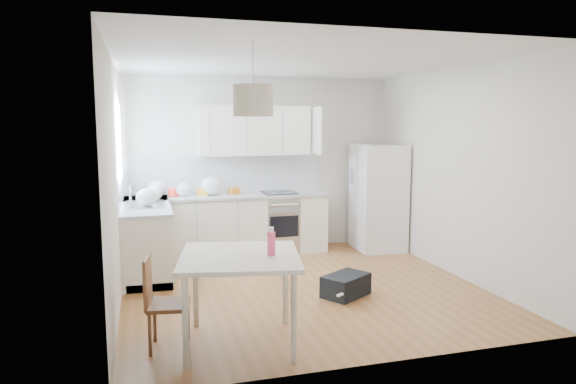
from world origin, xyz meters
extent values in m
plane|color=brown|center=(0.00, 0.00, 0.00)|extent=(4.20, 4.20, 0.00)
plane|color=white|center=(0.00, 0.00, 2.70)|extent=(4.20, 4.20, 0.00)
plane|color=beige|center=(0.00, 2.10, 1.35)|extent=(4.20, 0.00, 4.20)
plane|color=beige|center=(-2.10, 0.00, 1.35)|extent=(0.00, 4.20, 4.20)
plane|color=beige|center=(2.10, 0.00, 1.35)|extent=(0.00, 4.20, 4.20)
cube|color=#BFE0F9|center=(-2.09, 1.15, 1.75)|extent=(0.02, 1.00, 1.00)
cube|color=white|center=(-0.60, 1.80, 0.44)|extent=(3.00, 0.60, 0.88)
cube|color=white|center=(-1.80, 1.20, 0.44)|extent=(0.60, 1.80, 0.88)
cube|color=#AAACAF|center=(-0.60, 1.80, 0.90)|extent=(3.02, 0.64, 0.04)
cube|color=#AAACAF|center=(-1.80, 1.20, 0.90)|extent=(0.64, 1.82, 0.04)
cube|color=white|center=(-0.60, 2.09, 1.21)|extent=(3.00, 0.01, 0.58)
cube|color=white|center=(-2.09, 1.20, 1.21)|extent=(0.01, 1.80, 0.58)
cube|color=white|center=(-0.15, 1.94, 1.88)|extent=(1.70, 0.32, 0.75)
cube|color=beige|center=(-1.01, -1.40, 0.80)|extent=(1.22, 1.22, 0.04)
cylinder|color=white|center=(-1.52, -1.74, 0.39)|extent=(0.05, 0.05, 0.78)
cylinder|color=white|center=(-0.66, -1.91, 0.39)|extent=(0.05, 0.05, 0.78)
cylinder|color=white|center=(-1.36, -0.88, 0.39)|extent=(0.05, 0.05, 0.78)
cylinder|color=white|center=(-0.50, -1.05, 0.39)|extent=(0.05, 0.05, 0.78)
cylinder|color=#E23E67|center=(-0.74, -1.48, 0.95)|extent=(0.08, 0.08, 0.25)
cube|color=black|center=(0.40, -0.45, 0.12)|extent=(0.64, 0.59, 0.25)
cylinder|color=beige|center=(-0.85, -1.27, 2.18)|extent=(0.46, 0.46, 0.28)
ellipsoid|color=silver|center=(-1.63, 1.83, 1.04)|extent=(0.27, 0.23, 0.24)
ellipsoid|color=silver|center=(-1.24, 1.77, 1.02)|extent=(0.23, 0.20, 0.21)
ellipsoid|color=silver|center=(-0.83, 1.82, 1.06)|extent=(0.31, 0.27, 0.28)
ellipsoid|color=silver|center=(-1.68, 1.45, 1.02)|extent=(0.23, 0.19, 0.21)
ellipsoid|color=silver|center=(-1.78, 1.01, 1.04)|extent=(0.26, 0.22, 0.23)
cube|color=#CB6D12|center=(-0.49, 1.85, 0.97)|extent=(0.17, 0.15, 0.10)
cube|color=orange|center=(-0.97, 1.81, 0.98)|extent=(0.19, 0.16, 0.11)
cube|color=red|center=(-1.37, 1.87, 0.98)|extent=(0.20, 0.19, 0.12)
camera|label=1|loc=(-1.81, -5.78, 1.98)|focal=32.00mm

